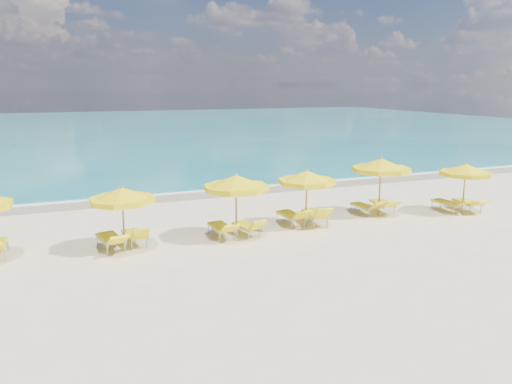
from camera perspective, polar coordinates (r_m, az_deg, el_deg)
name	(u,v)px	position (r m, az deg, el deg)	size (l,w,h in m)	color
ground_plane	(271,232)	(18.48, 1.73, -4.55)	(120.00, 120.00, 0.00)	beige
ocean	(117,128)	(64.83, -15.56, 7.02)	(120.00, 80.00, 0.30)	#16777B
wet_sand_band	(213,192)	(25.23, -4.98, -0.04)	(120.00, 2.60, 0.01)	tan
foam_line	(208,189)	(25.98, -5.49, 0.30)	(120.00, 1.20, 0.03)	white
whitecap_near	(78,170)	(33.66, -19.67, 2.37)	(14.00, 0.36, 0.05)	white
whitecap_far	(245,147)	(43.29, -1.22, 5.11)	(18.00, 0.30, 0.05)	white
umbrella_3	(122,196)	(16.52, -15.07, -0.41)	(2.74, 2.74, 2.16)	tan
umbrella_4	(236,183)	(17.19, -2.31, 1.01)	(2.88, 2.88, 2.34)	tan
umbrella_5	(307,178)	(18.77, 5.81, 1.63)	(2.62, 2.62, 2.23)	tan
umbrella_6	(381,166)	(20.99, 14.10, 2.94)	(2.60, 2.60, 2.44)	tan
umbrella_7	(466,170)	(22.54, 22.84, 2.31)	(2.58, 2.58, 2.15)	tan
lounger_3_left	(111,243)	(17.12, -16.26, -5.62)	(0.94, 1.97, 0.79)	#A5A8AD
lounger_3_right	(135,239)	(17.43, -13.71, -5.22)	(0.79, 1.71, 0.82)	#A5A8AD
lounger_4_left	(221,231)	(17.79, -3.97, -4.50)	(0.68, 1.85, 0.76)	#A5A8AD
lounger_4_right	(247,230)	(18.03, -1.05, -4.32)	(0.81, 1.63, 0.76)	#A5A8AD
lounger_5_left	(291,219)	(19.38, 4.05, -3.09)	(0.71, 1.87, 0.82)	#A5A8AD
lounger_5_right	(315,218)	(19.60, 6.78, -2.94)	(0.89, 1.93, 0.89)	#A5A8AD
lounger_6_left	(365,209)	(21.46, 12.32, -1.92)	(0.75, 1.66, 0.71)	#A5A8AD
lounger_6_right	(382,207)	(21.93, 14.23, -1.65)	(0.91, 1.92, 0.73)	#A5A8AD
lounger_7_left	(448,206)	(22.93, 21.09, -1.51)	(0.80, 1.89, 0.71)	#A5A8AD
lounger_7_right	(467,206)	(23.37, 23.00, -1.44)	(0.76, 1.81, 0.68)	#A5A8AD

